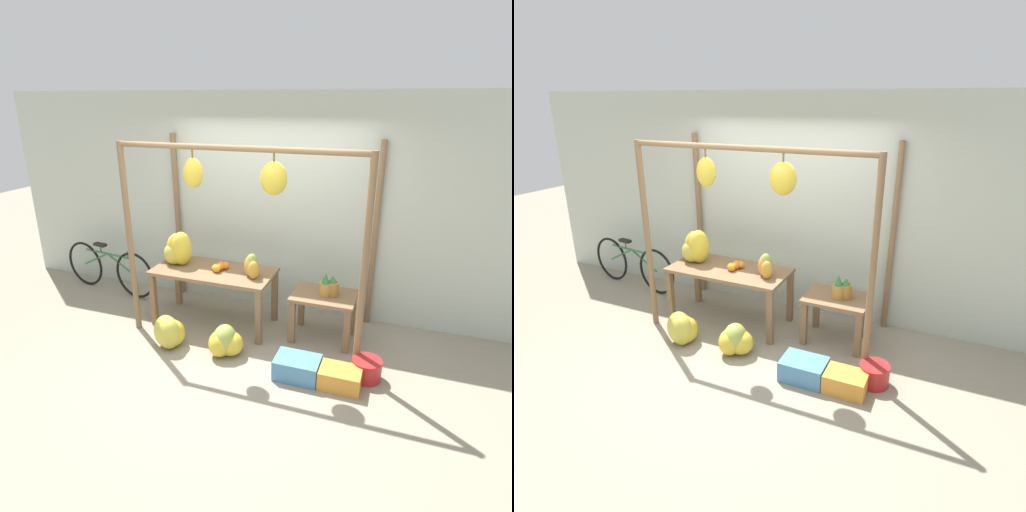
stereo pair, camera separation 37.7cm
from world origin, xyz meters
TOP-DOWN VIEW (x-y plane):
  - ground_plane at (0.00, 0.00)m, footprint 20.00×20.00m
  - shop_wall_back at (0.00, 1.45)m, footprint 8.00×0.08m
  - stall_awning at (0.03, 0.53)m, footprint 2.75×1.27m
  - display_table_main at (-0.49, 0.70)m, footprint 1.49×0.71m
  - display_table_side at (0.87, 0.78)m, footprint 0.73×0.55m
  - banana_pile_on_table at (-0.99, 0.73)m, footprint 0.41×0.34m
  - orange_pile at (-0.42, 0.72)m, footprint 0.19×0.23m
  - pineapple_cluster at (0.92, 0.77)m, footprint 0.22×0.18m
  - banana_pile_ground_left at (-0.75, 0.00)m, footprint 0.41×0.42m
  - banana_pile_ground_right at (-0.07, 0.05)m, footprint 0.40×0.35m
  - fruit_crate_white at (0.79, -0.07)m, footprint 0.46×0.33m
  - blue_bucket at (1.46, 0.15)m, footprint 0.30×0.30m
  - parked_bicycle at (-2.36, 1.04)m, footprint 1.66×0.27m
  - papaya_pile at (0.01, 0.67)m, footprint 0.25×0.26m
  - fruit_crate_purple at (1.23, -0.08)m, footprint 0.41×0.30m

SIDE VIEW (x-z plane):
  - ground_plane at x=0.00m, z-range 0.00..0.00m
  - fruit_crate_purple at x=1.23m, z-range 0.00..0.20m
  - blue_bucket at x=1.46m, z-range 0.00..0.22m
  - fruit_crate_white at x=0.79m, z-range 0.00..0.22m
  - banana_pile_ground_right at x=-0.07m, z-range -0.02..0.34m
  - banana_pile_ground_left at x=-0.75m, z-range -0.02..0.37m
  - parked_bicycle at x=-2.36m, z-range 0.00..0.72m
  - display_table_side at x=0.87m, z-range 0.15..0.72m
  - display_table_main at x=-0.49m, z-range 0.25..0.98m
  - pineapple_cluster at x=0.92m, z-range 0.54..0.82m
  - orange_pile at x=-0.42m, z-range 0.72..0.81m
  - papaya_pile at x=0.01m, z-range 0.71..0.99m
  - banana_pile_on_table at x=-0.99m, z-range 0.70..1.13m
  - shop_wall_back at x=0.00m, z-range 0.00..2.80m
  - stall_awning at x=0.03m, z-range 0.44..2.72m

